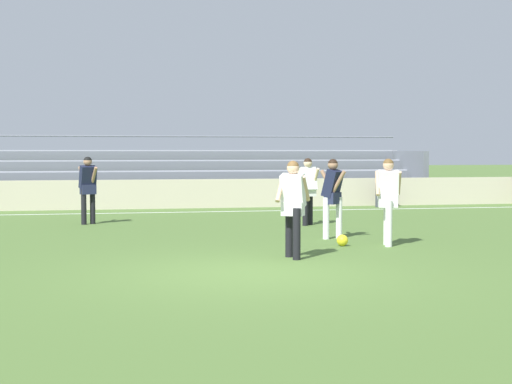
{
  "coord_description": "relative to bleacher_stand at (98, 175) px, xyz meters",
  "views": [
    {
      "loc": [
        -2.17,
        -11.28,
        1.82
      ],
      "look_at": [
        1.14,
        5.27,
        0.92
      ],
      "focal_mm": 54.83,
      "sensor_mm": 36.0,
      "label": 1
    }
  ],
  "objects": [
    {
      "name": "player_white_pressing_high",
      "position": [
        5.46,
        -13.25,
        -0.0
      ],
      "size": [
        0.56,
        0.43,
        1.66
      ],
      "color": "white",
      "rests_on": "ground"
    },
    {
      "name": "bleacher_stand",
      "position": [
        0.0,
        0.0,
        0.0
      ],
      "size": [
        22.79,
        3.52,
        2.37
      ],
      "color": "#9EA3AD",
      "rests_on": "ground"
    },
    {
      "name": "trash_bin",
      "position": [
        9.05,
        -3.54,
        -0.58
      ],
      "size": [
        0.56,
        0.56,
        0.83
      ],
      "primitive_type": "cylinder",
      "color": "#3D424C",
      "rests_on": "ground"
    },
    {
      "name": "player_white_on_ball",
      "position": [
        5.03,
        -8.98,
        -0.02
      ],
      "size": [
        0.46,
        0.58,
        1.63
      ],
      "color": "black",
      "rests_on": "ground"
    },
    {
      "name": "soccer_ball",
      "position": [
        4.6,
        -13.13,
        -0.88
      ],
      "size": [
        0.22,
        0.22,
        0.22
      ],
      "primitive_type": "sphere",
      "color": "yellow",
      "rests_on": "ground"
    },
    {
      "name": "player_dark_trailing_run",
      "position": [
        4.78,
        -11.89,
        -0.02
      ],
      "size": [
        0.52,
        0.69,
        1.65
      ],
      "color": "white",
      "rests_on": "ground"
    },
    {
      "name": "field_line_sideline",
      "position": [
        2.26,
        -4.38,
        -0.99
      ],
      "size": [
        44.0,
        0.12,
        0.01
      ],
      "primitive_type": "cube",
      "color": "white",
      "rests_on": "ground"
    },
    {
      "name": "player_dark_wide_left",
      "position": [
        -0.21,
        -7.67,
        -0.0
      ],
      "size": [
        0.49,
        0.64,
        1.67
      ],
      "color": "black",
      "rests_on": "ground"
    },
    {
      "name": "ground_plane",
      "position": [
        2.26,
        -16.02,
        -0.99
      ],
      "size": [
        160.0,
        160.0,
        0.0
      ],
      "primitive_type": "plane",
      "color": "#4C6B30"
    },
    {
      "name": "player_white_deep_cover",
      "position": [
        3.26,
        -14.59,
        -0.01
      ],
      "size": [
        0.69,
        0.49,
        1.65
      ],
      "color": "black",
      "rests_on": "ground"
    },
    {
      "name": "sideline_wall",
      "position": [
        2.26,
        -2.82,
        -0.54
      ],
      "size": [
        48.0,
        0.16,
        0.91
      ],
      "primitive_type": "cube",
      "color": "beige",
      "rests_on": "ground"
    }
  ]
}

